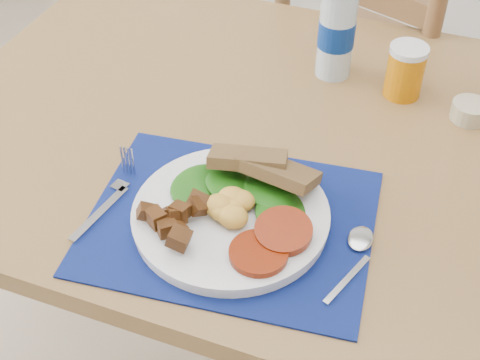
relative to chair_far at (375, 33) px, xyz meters
The scene contains 9 objects.
table 0.63m from the chair_far, 89.01° to the right, with size 1.40×0.90×0.75m.
chair_far is the anchor object (origin of this frame).
placemat 0.88m from the chair_far, 93.70° to the right, with size 0.43×0.34×0.00m, color #040733.
breakfast_plate 0.89m from the chair_far, 94.06° to the right, with size 0.30×0.30×0.07m.
fork 0.93m from the chair_far, 105.86° to the right, with size 0.03×0.19×0.00m.
spoon 0.89m from the chair_far, 80.87° to the right, with size 0.05×0.16×0.00m.
water_bottle 0.47m from the chair_far, 92.24° to the right, with size 0.07×0.07×0.24m.
juice_glass 0.49m from the chair_far, 73.96° to the right, with size 0.07×0.07×0.10m, color #C66D05.
ramekin 0.55m from the chair_far, 61.62° to the right, with size 0.07×0.07×0.03m, color tan.
Camera 1 is at (0.20, -0.70, 1.49)m, focal length 50.00 mm.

